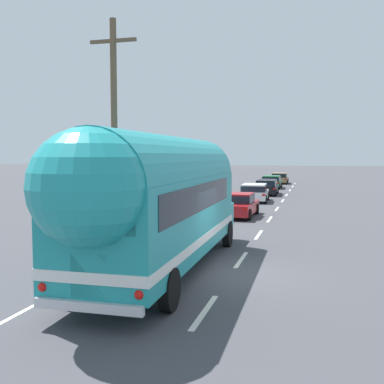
{
  "coord_description": "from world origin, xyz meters",
  "views": [
    {
      "loc": [
        2.33,
        -13.26,
        3.53
      ],
      "look_at": [
        -2.17,
        3.51,
        2.14
      ],
      "focal_mm": 42.63,
      "sensor_mm": 36.0,
      "label": 1
    }
  ],
  "objects_px": {
    "utility_pole": "(114,131)",
    "car_fifth": "(280,177)",
    "car_lead": "(238,204)",
    "car_fourth": "(272,181)",
    "car_third": "(267,186)",
    "car_second": "(255,192)",
    "painted_bus": "(160,198)"
  },
  "relations": [
    {
      "from": "car_fourth",
      "to": "car_third",
      "type": "bearing_deg",
      "value": -87.82
    },
    {
      "from": "utility_pole",
      "to": "car_third",
      "type": "bearing_deg",
      "value": 83.05
    },
    {
      "from": "utility_pole",
      "to": "car_lead",
      "type": "relative_size",
      "value": 1.97
    },
    {
      "from": "car_fifth",
      "to": "painted_bus",
      "type": "bearing_deg",
      "value": -90.22
    },
    {
      "from": "car_second",
      "to": "car_third",
      "type": "distance_m",
      "value": 6.45
    },
    {
      "from": "car_lead",
      "to": "car_third",
      "type": "xyz_separation_m",
      "value": [
        0.11,
        15.25,
        0.07
      ]
    },
    {
      "from": "car_lead",
      "to": "car_second",
      "type": "xyz_separation_m",
      "value": [
        -0.19,
        8.81,
        0.06
      ]
    },
    {
      "from": "car_fifth",
      "to": "car_fourth",
      "type": "bearing_deg",
      "value": -91.66
    },
    {
      "from": "car_second",
      "to": "painted_bus",
      "type": "bearing_deg",
      "value": -89.85
    },
    {
      "from": "car_second",
      "to": "car_third",
      "type": "bearing_deg",
      "value": 87.33
    },
    {
      "from": "car_third",
      "to": "car_fifth",
      "type": "bearing_deg",
      "value": 90.24
    },
    {
      "from": "utility_pole",
      "to": "car_fifth",
      "type": "bearing_deg",
      "value": 85.89
    },
    {
      "from": "car_second",
      "to": "car_fifth",
      "type": "height_order",
      "value": "same"
    },
    {
      "from": "car_lead",
      "to": "car_fourth",
      "type": "xyz_separation_m",
      "value": [
        -0.2,
        23.58,
        0.06
      ]
    },
    {
      "from": "car_third",
      "to": "utility_pole",
      "type": "bearing_deg",
      "value": -96.95
    },
    {
      "from": "utility_pole",
      "to": "car_second",
      "type": "bearing_deg",
      "value": 81.62
    },
    {
      "from": "utility_pole",
      "to": "car_fourth",
      "type": "xyz_separation_m",
      "value": [
        2.79,
        33.85,
        -3.64
      ]
    },
    {
      "from": "car_lead",
      "to": "car_second",
      "type": "bearing_deg",
      "value": 91.2
    },
    {
      "from": "car_third",
      "to": "car_fourth",
      "type": "bearing_deg",
      "value": 92.18
    },
    {
      "from": "painted_bus",
      "to": "car_fifth",
      "type": "height_order",
      "value": "painted_bus"
    },
    {
      "from": "car_fifth",
      "to": "car_second",
      "type": "bearing_deg",
      "value": -90.56
    },
    {
      "from": "utility_pole",
      "to": "car_second",
      "type": "relative_size",
      "value": 1.96
    },
    {
      "from": "utility_pole",
      "to": "painted_bus",
      "type": "bearing_deg",
      "value": -48.01
    },
    {
      "from": "utility_pole",
      "to": "car_fifth",
      "type": "height_order",
      "value": "utility_pole"
    },
    {
      "from": "car_second",
      "to": "car_fourth",
      "type": "distance_m",
      "value": 14.77
    },
    {
      "from": "car_fourth",
      "to": "painted_bus",
      "type": "bearing_deg",
      "value": -89.88
    },
    {
      "from": "car_lead",
      "to": "car_fourth",
      "type": "relative_size",
      "value": 1.01
    },
    {
      "from": "car_second",
      "to": "car_third",
      "type": "relative_size",
      "value": 0.9
    },
    {
      "from": "car_third",
      "to": "car_fifth",
      "type": "height_order",
      "value": "same"
    },
    {
      "from": "car_fourth",
      "to": "car_fifth",
      "type": "relative_size",
      "value": 0.95
    },
    {
      "from": "painted_bus",
      "to": "car_second",
      "type": "xyz_separation_m",
      "value": [
        -0.06,
        22.27,
        -1.52
      ]
    },
    {
      "from": "car_lead",
      "to": "car_fifth",
      "type": "bearing_deg",
      "value": 89.92
    }
  ]
}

